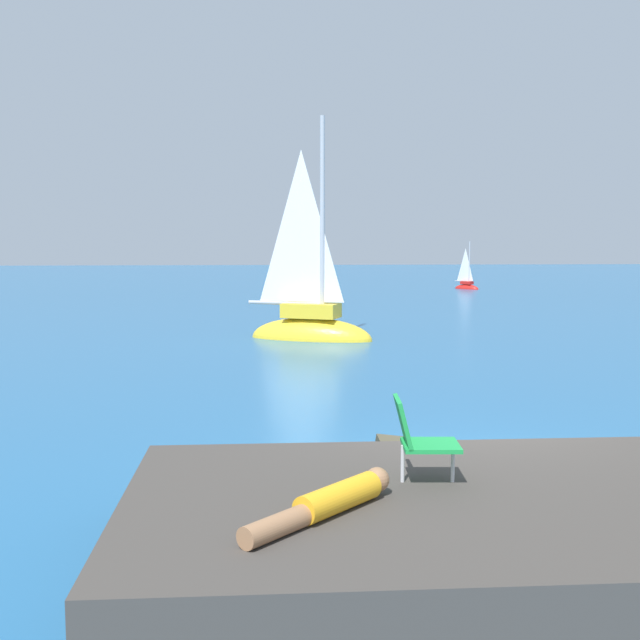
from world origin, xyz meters
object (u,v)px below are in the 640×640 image
at_px(sailboat_near, 310,326).
at_px(person_sunbather, 329,502).
at_px(sailboat_far, 467,286).
at_px(beach_chair, 418,436).

bearing_deg(sailboat_near, person_sunbather, -70.47).
bearing_deg(sailboat_far, sailboat_near, -65.46).
xyz_separation_m(sailboat_far, person_sunbather, (-11.50, -40.04, 0.68)).
bearing_deg(person_sunbather, sailboat_near, -139.15).
height_order(sailboat_near, beach_chair, sailboat_near).
relative_size(sailboat_far, beach_chair, 3.88).
distance_m(person_sunbather, beach_chair, 1.28).
height_order(sailboat_near, person_sunbather, sailboat_near).
distance_m(sailboat_far, person_sunbather, 41.67).
height_order(person_sunbather, beach_chair, beach_chair).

